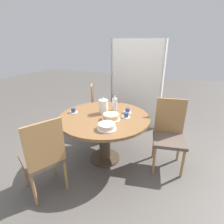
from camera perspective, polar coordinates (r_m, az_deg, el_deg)
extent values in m
plane|color=#56514C|center=(2.79, -2.29, -14.84)|extent=(14.00, 14.00, 0.00)
cylinder|color=#473828|center=(2.78, -2.30, -14.59)|extent=(0.45, 0.45, 0.03)
cylinder|color=#473828|center=(2.59, -2.41, -8.62)|extent=(0.16, 0.16, 0.64)
cylinder|color=brown|center=(2.44, -2.54, -1.74)|extent=(1.26, 1.26, 0.04)
cylinder|color=#A87A47|center=(2.53, -18.51, -14.74)|extent=(0.03, 0.03, 0.41)
cylinder|color=#A87A47|center=(2.47, -26.57, -17.23)|extent=(0.03, 0.03, 0.41)
cylinder|color=#A87A47|center=(2.26, -14.86, -19.34)|extent=(0.03, 0.03, 0.41)
cylinder|color=#A87A47|center=(2.19, -24.02, -22.42)|extent=(0.03, 0.03, 0.41)
cube|color=brown|center=(2.22, -21.84, -13.78)|extent=(0.57, 0.57, 0.04)
cube|color=#A87A47|center=(1.91, -21.06, -10.04)|extent=(0.21, 0.36, 0.50)
cylinder|color=#A87A47|center=(2.47, 13.58, -15.13)|extent=(0.03, 0.03, 0.41)
cylinder|color=#A87A47|center=(2.52, 22.07, -15.48)|extent=(0.03, 0.03, 0.41)
cylinder|color=#A87A47|center=(2.77, 13.46, -10.65)|extent=(0.03, 0.03, 0.41)
cylinder|color=#A87A47|center=(2.81, 20.92, -11.05)|extent=(0.03, 0.03, 0.41)
cube|color=brown|center=(2.51, 18.12, -8.70)|extent=(0.49, 0.49, 0.04)
cube|color=#A87A47|center=(2.57, 18.45, -1.20)|extent=(0.40, 0.10, 0.50)
cylinder|color=#A87A47|center=(3.30, 0.40, -4.28)|extent=(0.03, 0.03, 0.41)
cylinder|color=#A87A47|center=(3.62, -0.02, -1.74)|extent=(0.03, 0.03, 0.41)
cylinder|color=#A87A47|center=(3.30, -5.87, -4.44)|extent=(0.03, 0.03, 0.41)
cylinder|color=#A87A47|center=(3.62, -5.72, -1.89)|extent=(0.03, 0.03, 0.41)
cube|color=brown|center=(3.36, -2.88, 0.50)|extent=(0.56, 0.56, 0.04)
cube|color=#A87A47|center=(3.28, -6.43, 4.85)|extent=(0.20, 0.37, 0.50)
cube|color=silver|center=(3.57, 15.91, 8.12)|extent=(0.04, 0.28, 1.72)
cube|color=silver|center=(3.80, 0.71, 9.79)|extent=(0.04, 0.28, 1.72)
cube|color=silver|center=(3.53, 7.55, 8.63)|extent=(1.03, 0.02, 1.72)
cube|color=silver|center=(3.93, 7.43, -3.00)|extent=(0.96, 0.27, 0.04)
cube|color=silver|center=(3.80, 7.67, 1.46)|extent=(0.96, 0.27, 0.04)
cube|color=silver|center=(3.69, 7.95, 6.46)|extent=(0.96, 0.27, 0.04)
cube|color=silver|center=(3.62, 8.24, 11.72)|extent=(0.96, 0.27, 0.04)
cube|color=silver|center=(3.57, 8.55, 17.16)|extent=(0.96, 0.27, 0.04)
cube|color=silver|center=(3.56, 8.87, 22.40)|extent=(0.96, 0.27, 0.04)
cube|color=#B72D28|center=(3.81, 11.27, -1.86)|extent=(0.44, 0.21, 0.23)
cube|color=black|center=(3.93, 3.79, -0.87)|extent=(0.44, 0.21, 0.21)
cube|color=#703384|center=(3.68, 12.33, 2.72)|extent=(0.35, 0.21, 0.24)
cube|color=#234793|center=(3.82, 3.28, 4.07)|extent=(0.35, 0.21, 0.26)
cube|color=#234793|center=(3.59, 12.63, 7.80)|extent=(0.36, 0.21, 0.22)
cube|color=orange|center=(3.72, 3.53, 9.21)|extent=(0.36, 0.21, 0.27)
cube|color=#234793|center=(3.52, 13.10, 13.57)|extent=(0.37, 0.21, 0.26)
cube|color=teal|center=(3.66, 3.70, 14.38)|extent=(0.37, 0.21, 0.26)
cube|color=beige|center=(3.49, 13.63, 19.07)|extent=(0.37, 0.21, 0.25)
cube|color=gold|center=(3.63, 3.80, 19.32)|extent=(0.37, 0.21, 0.20)
cylinder|color=white|center=(2.49, -2.80, 1.77)|extent=(0.13, 0.13, 0.20)
cone|color=white|center=(2.46, -2.85, 4.18)|extent=(0.12, 0.12, 0.02)
sphere|color=white|center=(2.45, -2.86, 4.62)|extent=(0.02, 0.02, 0.02)
cylinder|color=silver|center=(2.60, 0.87, 2.50)|extent=(0.08, 0.08, 0.19)
cylinder|color=silver|center=(2.56, 0.89, 5.04)|extent=(0.03, 0.03, 0.05)
cylinder|color=#2D5184|center=(2.55, 0.89, 5.73)|extent=(0.04, 0.04, 0.01)
cylinder|color=white|center=(2.33, -0.31, -2.27)|extent=(0.24, 0.24, 0.01)
cylinder|color=#DBB784|center=(2.31, -0.31, -1.40)|extent=(0.21, 0.21, 0.06)
cylinder|color=white|center=(2.08, -1.72, -5.37)|extent=(0.23, 0.23, 0.01)
cylinder|color=silver|center=(2.07, -1.74, -4.53)|extent=(0.20, 0.20, 0.06)
cylinder|color=silver|center=(2.55, 5.05, -0.11)|extent=(0.12, 0.12, 0.01)
cylinder|color=#334775|center=(2.54, 5.08, 0.62)|extent=(0.06, 0.06, 0.06)
cylinder|color=silver|center=(2.39, 4.61, -1.67)|extent=(0.12, 0.12, 0.01)
cylinder|color=#334775|center=(2.38, 4.63, -0.89)|extent=(0.06, 0.06, 0.06)
cylinder|color=silver|center=(2.61, -12.42, -0.07)|extent=(0.12, 0.12, 0.01)
cylinder|color=#334775|center=(2.59, -12.48, 0.65)|extent=(0.06, 0.06, 0.06)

